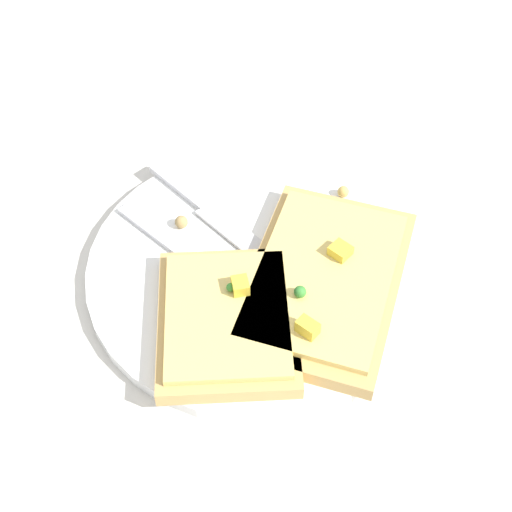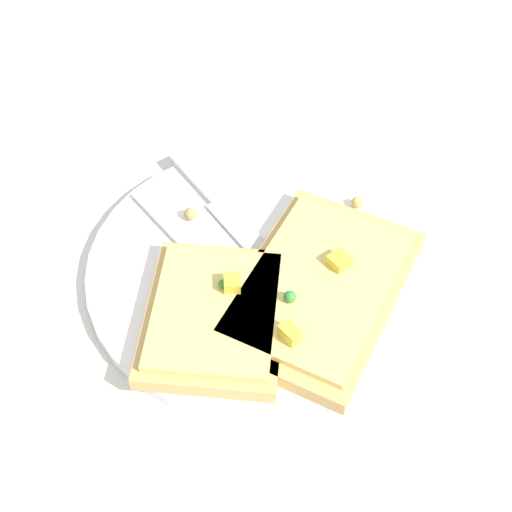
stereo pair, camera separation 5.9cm
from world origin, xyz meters
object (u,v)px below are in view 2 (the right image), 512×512
knife (224,207)px  pizza_slice_corner (215,315)px  pizza_slice_main (319,288)px  plate (256,268)px  fork (211,269)px

knife → pizza_slice_corner: pizza_slice_corner is taller
knife → pizza_slice_main: 0.13m
plate → fork: fork is taller
pizza_slice_main → plate: bearing=83.5°
knife → fork: bearing=-41.9°
plate → knife: (-0.02, 0.07, 0.01)m
knife → pizza_slice_main: bearing=4.6°
plate → pizza_slice_main: (0.05, -0.04, 0.02)m
plate → pizza_slice_corner: 0.07m
plate → pizza_slice_corner: bearing=-125.5°
fork → pizza_slice_corner: (-0.00, -0.05, 0.01)m
pizza_slice_corner → pizza_slice_main: bearing=-66.7°
plate → pizza_slice_main: 0.06m
knife → pizza_slice_corner: (-0.02, -0.12, 0.01)m
fork → pizza_slice_main: 0.09m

